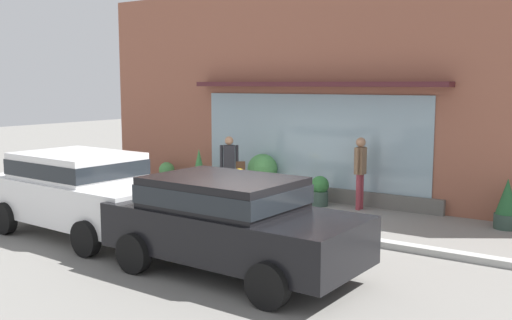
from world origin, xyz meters
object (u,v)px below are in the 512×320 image
fire_hydrant (239,188)px  potted_plant_window_left (507,205)px  parked_car_white (82,188)px  potted_plant_trailing_edge (199,170)px  potted_plant_by_entrance (167,172)px  potted_plant_near_hydrant (262,172)px  pedestrian_passerby (360,168)px  pedestrian_with_handbag (230,163)px  potted_plant_corner_tall (320,190)px  potted_plant_window_right (225,181)px  parked_car_black (230,219)px

fire_hydrant → potted_plant_window_left: bearing=13.4°
parked_car_white → potted_plant_trailing_edge: size_ratio=3.66×
potted_plant_trailing_edge → potted_plant_by_entrance: bearing=175.6°
potted_plant_window_left → potted_plant_near_hydrant: bearing=178.1°
potted_plant_near_hydrant → potted_plant_window_left: bearing=-1.9°
potted_plant_trailing_edge → pedestrian_passerby: bearing=1.4°
pedestrian_with_handbag → potted_plant_near_hydrant: (0.36, 0.95, -0.31)m
pedestrian_passerby → potted_plant_corner_tall: pedestrian_passerby is taller
fire_hydrant → potted_plant_window_right: bearing=137.8°
potted_plant_window_left → potted_plant_window_right: size_ratio=1.59×
pedestrian_with_handbag → potted_plant_window_right: 1.01m
fire_hydrant → potted_plant_by_entrance: size_ratio=1.41×
pedestrian_with_handbag → potted_plant_window_left: 6.55m
potted_plant_by_entrance → potted_plant_corner_tall: potted_plant_corner_tall is taller
pedestrian_with_handbag → potted_plant_by_entrance: size_ratio=2.44×
potted_plant_near_hydrant → potted_plant_corner_tall: bearing=-9.4°
pedestrian_passerby → potted_plant_window_left: pedestrian_passerby is taller
pedestrian_passerby → potted_plant_corner_tall: 1.17m
potted_plant_near_hydrant → potted_plant_window_right: size_ratio=1.70×
parked_car_white → parked_car_black: (3.87, -0.32, -0.04)m
fire_hydrant → potted_plant_window_left: potted_plant_window_left is taller
parked_car_white → parked_car_black: size_ratio=1.01×
pedestrian_passerby → parked_car_black: bearing=-175.8°
potted_plant_corner_tall → potted_plant_near_hydrant: size_ratio=0.66×
parked_car_white → potted_plant_corner_tall: 5.68m
potted_plant_window_left → potted_plant_corner_tall: (-4.25, -0.11, -0.12)m
pedestrian_passerby → potted_plant_near_hydrant: 2.89m
parked_car_white → potted_plant_window_left: bearing=39.6°
pedestrian_passerby → parked_car_white: bearing=146.6°
parked_car_white → potted_plant_by_entrance: size_ratio=6.30×
pedestrian_passerby → potted_plant_trailing_edge: 4.83m
potted_plant_trailing_edge → potted_plant_window_right: potted_plant_trailing_edge is taller
pedestrian_passerby → potted_plant_corner_tall: (-0.98, -0.15, -0.62)m
potted_plant_near_hydrant → potted_plant_window_right: bearing=-158.2°
parked_car_black → potted_plant_corner_tall: bearing=104.8°
fire_hydrant → parked_car_black: 4.93m
potted_plant_trailing_edge → potted_plant_corner_tall: bearing=-0.6°
pedestrian_with_handbag → potted_plant_corner_tall: pedestrian_with_handbag is taller
pedestrian_passerby → parked_car_black: 5.50m
pedestrian_passerby → potted_plant_trailing_edge: (-4.81, -0.12, -0.44)m
pedestrian_passerby → potted_plant_window_left: size_ratio=1.64×
fire_hydrant → pedestrian_with_handbag: (-0.74, 0.62, 0.47)m
fire_hydrant → potted_plant_trailing_edge: 2.67m
potted_plant_by_entrance → potted_plant_near_hydrant: (3.26, 0.17, 0.25)m
potted_plant_window_left → potted_plant_corner_tall: 4.25m
fire_hydrant → pedestrian_passerby: (2.48, 1.42, 0.52)m
pedestrian_passerby → potted_plant_near_hydrant: size_ratio=1.53×
pedestrian_passerby → potted_plant_window_right: pedestrian_passerby is taller
potted_plant_window_left → potted_plant_near_hydrant: potted_plant_near_hydrant is taller
potted_plant_window_left → potted_plant_corner_tall: potted_plant_window_left is taller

